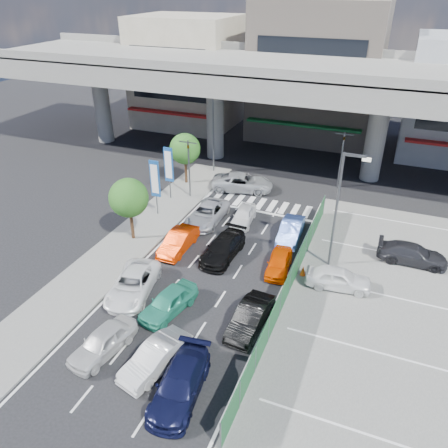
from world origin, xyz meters
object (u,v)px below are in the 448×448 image
at_px(tree_near, 129,198).
at_px(kei_truck_front_right, 291,231).
at_px(van_white_back_left, 103,342).
at_px(minivan_navy_back, 180,384).
at_px(signboard_far, 169,166).
at_px(taxi_orange_left, 178,241).
at_px(wagon_silver_front_left, 207,214).
at_px(sedan_white_mid_left, 133,284).
at_px(crossing_wagon_silver, 243,183).
at_px(traffic_light_left, 189,155).
at_px(hatch_white_back_mid, 156,357).
at_px(traffic_cone, 303,270).
at_px(street_lamp_left, 215,125).
at_px(taxi_orange_right, 279,263).
at_px(taxi_teal_mid, 169,302).
at_px(parked_sedan_dgrey, 412,254).
at_px(tree_far, 185,149).
at_px(signboard_near, 155,180).
at_px(traffic_light_right, 343,146).
at_px(sedan_white_front_mid, 243,216).
at_px(hatch_black_mid_right, 250,318).
at_px(parked_sedan_white, 338,278).
at_px(street_lamp_right, 340,202).
at_px(sedan_black_mid, 223,248).

distance_m(tree_near, kei_truck_front_right, 11.93).
relative_size(van_white_back_left, minivan_navy_back, 0.84).
height_order(signboard_far, taxi_orange_left, signboard_far).
height_order(wagon_silver_front_left, kei_truck_front_right, same).
height_order(sedan_white_mid_left, wagon_silver_front_left, same).
height_order(wagon_silver_front_left, crossing_wagon_silver, crossing_wagon_silver).
distance_m(traffic_light_left, wagon_silver_front_left, 5.74).
height_order(hatch_white_back_mid, traffic_cone, hatch_white_back_mid).
bearing_deg(hatch_white_back_mid, street_lamp_left, 120.51).
bearing_deg(taxi_orange_right, crossing_wagon_silver, 115.20).
xyz_separation_m(taxi_teal_mid, parked_sedan_dgrey, (12.85, 10.51, 0.03)).
bearing_deg(wagon_silver_front_left, traffic_cone, -27.09).
bearing_deg(tree_far, traffic_cone, -37.48).
relative_size(taxi_orange_left, traffic_cone, 5.89).
relative_size(signboard_near, tree_far, 0.98).
height_order(van_white_back_left, taxi_orange_right, van_white_back_left).
xyz_separation_m(traffic_light_left, traffic_light_right, (11.70, 7.00, 0.00)).
xyz_separation_m(sedan_white_front_mid, crossing_wagon_silver, (-2.11, 5.65, 0.12)).
height_order(tree_near, tree_far, same).
relative_size(hatch_black_mid_right, taxi_orange_left, 1.00).
distance_m(tree_far, hatch_black_mid_right, 20.19).
xyz_separation_m(tree_near, parked_sedan_white, (14.94, -0.25, -2.64)).
bearing_deg(tree_far, hatch_white_back_mid, -67.63).
height_order(wagon_silver_front_left, sedan_white_front_mid, wagon_silver_front_left).
height_order(street_lamp_left, minivan_navy_back, street_lamp_left).
relative_size(tree_far, taxi_teal_mid, 1.19).
bearing_deg(parked_sedan_white, minivan_navy_back, 147.24).
bearing_deg(taxi_teal_mid, sedan_white_front_mid, 99.95).
height_order(taxi_teal_mid, traffic_cone, taxi_teal_mid).
distance_m(street_lamp_right, sedan_white_mid_left, 13.68).
height_order(minivan_navy_back, sedan_black_mid, same).
relative_size(street_lamp_right, signboard_far, 1.70).
bearing_deg(traffic_light_left, minivan_navy_back, -65.49).
distance_m(minivan_navy_back, sedan_white_front_mid, 16.70).
bearing_deg(van_white_back_left, parked_sedan_dgrey, 55.07).
bearing_deg(sedan_white_mid_left, traffic_light_right, 54.16).
bearing_deg(parked_sedan_white, sedan_white_mid_left, 108.24).
distance_m(taxi_teal_mid, sedan_white_front_mid, 11.52).
height_order(sedan_white_mid_left, crossing_wagon_silver, crossing_wagon_silver).
relative_size(traffic_light_right, signboard_near, 1.11).
bearing_deg(parked_sedan_dgrey, hatch_black_mid_right, 140.77).
bearing_deg(crossing_wagon_silver, wagon_silver_front_left, 161.71).
relative_size(signboard_near, taxi_orange_right, 1.31).
xyz_separation_m(taxi_orange_left, sedan_white_front_mid, (2.93, 5.41, -0.05)).
xyz_separation_m(van_white_back_left, hatch_white_back_mid, (3.04, 0.10, -0.00)).
xyz_separation_m(traffic_light_right, traffic_cone, (0.15, -14.81, -3.52)).
height_order(minivan_navy_back, sedan_white_front_mid, minivan_navy_back).
distance_m(sedan_white_mid_left, taxi_orange_left, 5.43).
relative_size(van_white_back_left, hatch_white_back_mid, 0.97).
distance_m(tree_far, kei_truck_front_right, 13.34).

